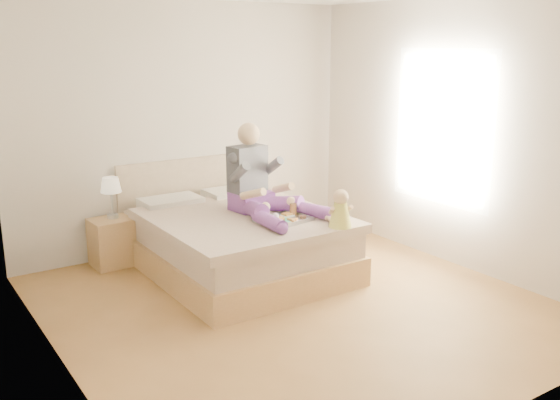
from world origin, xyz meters
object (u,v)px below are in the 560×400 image
bed (234,239)px  nightstand (112,242)px  tray (282,218)px  baby (340,211)px  adult (259,186)px

bed → nightstand: bed is taller
bed → nightstand: 1.28m
nightstand → tray: 1.86m
bed → baby: size_ratio=6.17×
baby → nightstand: bearing=143.9°
nightstand → baby: (1.55, -1.81, 0.51)m
bed → adult: (0.20, -0.17, 0.56)m
nightstand → baby: size_ratio=1.41×
adult → bed: bearing=132.8°
nightstand → adult: bearing=-41.6°
tray → baby: size_ratio=1.48×
bed → tray: (0.21, -0.57, 0.32)m
nightstand → tray: (1.21, -1.36, 0.39)m
adult → nightstand: bearing=134.3°
adult → tray: 0.46m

